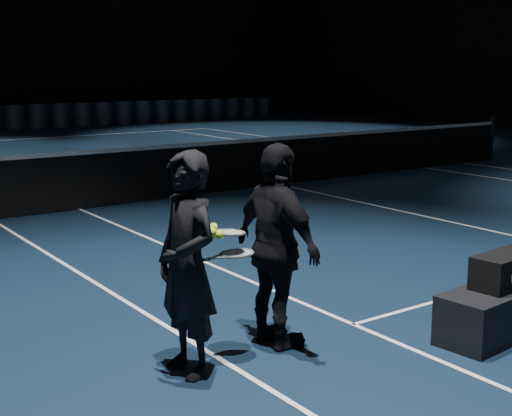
{
  "coord_description": "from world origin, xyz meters",
  "views": [
    {
      "loc": [
        -8.29,
        -10.8,
        2.25
      ],
      "look_at": [
        -5.17,
        -6.4,
        1.18
      ],
      "focal_mm": 50.0,
      "sensor_mm": 36.0,
      "label": 1
    }
  ],
  "objects_px": {
    "player_a": "(187,265)",
    "racket_lower": "(237,253)",
    "player_bench": "(504,309)",
    "player_b": "(277,247)",
    "racket_upper": "(228,233)",
    "racket_bag": "(507,269)",
    "tennis_balls": "(215,232)"
  },
  "relations": [
    {
      "from": "racket_upper",
      "to": "tennis_balls",
      "type": "height_order",
      "value": "tennis_balls"
    },
    {
      "from": "player_a",
      "to": "racket_upper",
      "type": "bearing_deg",
      "value": 94.9
    },
    {
      "from": "racket_bag",
      "to": "racket_upper",
      "type": "relative_size",
      "value": 1.04
    },
    {
      "from": "player_b",
      "to": "tennis_balls",
      "type": "distance_m",
      "value": 0.63
    },
    {
      "from": "player_bench",
      "to": "racket_bag",
      "type": "height_order",
      "value": "racket_bag"
    },
    {
      "from": "racket_upper",
      "to": "tennis_balls",
      "type": "distance_m",
      "value": 0.15
    },
    {
      "from": "player_a",
      "to": "tennis_balls",
      "type": "height_order",
      "value": "player_a"
    },
    {
      "from": "racket_lower",
      "to": "racket_upper",
      "type": "xyz_separation_m",
      "value": [
        -0.05,
        0.04,
        0.16
      ]
    },
    {
      "from": "racket_lower",
      "to": "tennis_balls",
      "type": "height_order",
      "value": "tennis_balls"
    },
    {
      "from": "player_a",
      "to": "tennis_balls",
      "type": "xyz_separation_m",
      "value": [
        0.25,
        0.02,
        0.2
      ]
    },
    {
      "from": "player_bench",
      "to": "racket_bag",
      "type": "bearing_deg",
      "value": 0.0
    },
    {
      "from": "player_a",
      "to": "tennis_balls",
      "type": "relative_size",
      "value": 13.93
    },
    {
      "from": "racket_lower",
      "to": "racket_upper",
      "type": "relative_size",
      "value": 1.0
    },
    {
      "from": "racket_bag",
      "to": "player_a",
      "type": "bearing_deg",
      "value": 156.38
    },
    {
      "from": "player_a",
      "to": "racket_upper",
      "type": "height_order",
      "value": "player_a"
    },
    {
      "from": "player_a",
      "to": "racket_lower",
      "type": "height_order",
      "value": "player_a"
    },
    {
      "from": "player_b",
      "to": "tennis_balls",
      "type": "relative_size",
      "value": 13.93
    },
    {
      "from": "racket_bag",
      "to": "player_b",
      "type": "relative_size",
      "value": 0.42
    },
    {
      "from": "player_bench",
      "to": "player_a",
      "type": "distance_m",
      "value": 2.82
    },
    {
      "from": "player_bench",
      "to": "player_b",
      "type": "height_order",
      "value": "player_b"
    },
    {
      "from": "racket_upper",
      "to": "player_b",
      "type": "bearing_deg",
      "value": -9.08
    },
    {
      "from": "player_b",
      "to": "racket_lower",
      "type": "height_order",
      "value": "player_b"
    },
    {
      "from": "racket_lower",
      "to": "racket_bag",
      "type": "bearing_deg",
      "value": -24.61
    },
    {
      "from": "player_bench",
      "to": "racket_lower",
      "type": "xyz_separation_m",
      "value": [
        -2.17,
        0.88,
        0.64
      ]
    },
    {
      "from": "player_a",
      "to": "player_b",
      "type": "height_order",
      "value": "same"
    },
    {
      "from": "racket_bag",
      "to": "player_a",
      "type": "relative_size",
      "value": 0.42
    },
    {
      "from": "racket_lower",
      "to": "tennis_balls",
      "type": "bearing_deg",
      "value": 178.53
    },
    {
      "from": "player_b",
      "to": "racket_upper",
      "type": "bearing_deg",
      "value": 86.03
    },
    {
      "from": "player_b",
      "to": "racket_upper",
      "type": "height_order",
      "value": "player_b"
    },
    {
      "from": "player_bench",
      "to": "player_b",
      "type": "distance_m",
      "value": 2.08
    },
    {
      "from": "player_b",
      "to": "tennis_balls",
      "type": "height_order",
      "value": "player_b"
    },
    {
      "from": "player_bench",
      "to": "player_a",
      "type": "bearing_deg",
      "value": 156.38
    }
  ]
}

